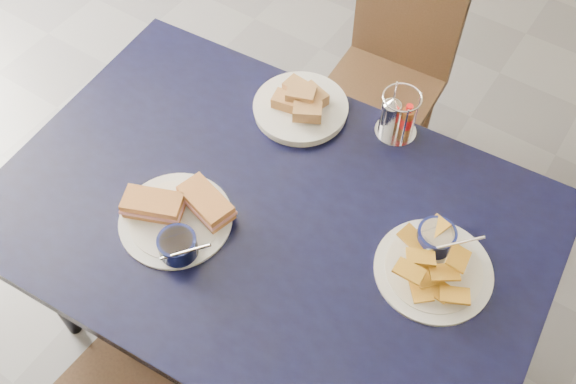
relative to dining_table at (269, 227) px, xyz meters
The scene contains 7 objects.
ground 0.71m from the dining_table, ahead, with size 6.00×6.00×0.00m, color #4C4C51.
dining_table is the anchor object (origin of this frame).
chair_far 0.94m from the dining_table, 96.65° to the left, with size 0.40×0.38×0.80m.
sandwich_plate 0.23m from the dining_table, 140.09° to the right, with size 0.30×0.27×0.12m.
plantain_plate 0.41m from the dining_table, 14.28° to the left, with size 0.27×0.27×0.12m.
bread_basket 0.35m from the dining_table, 109.87° to the left, with size 0.25×0.25×0.08m.
condiment_caddy 0.44m from the dining_table, 72.54° to the left, with size 0.11×0.11×0.14m.
Camera 1 is at (0.36, -0.69, 2.05)m, focal length 40.00 mm.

